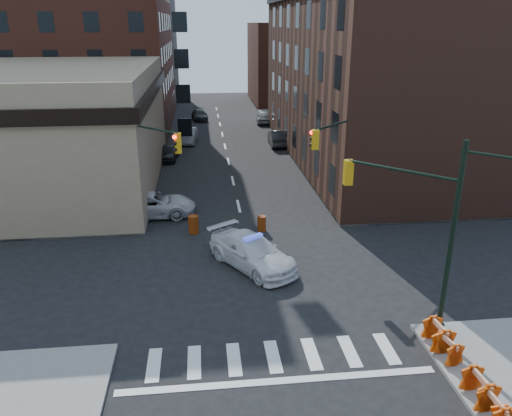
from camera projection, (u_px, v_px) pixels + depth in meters
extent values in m
plane|color=black|center=(254.00, 273.00, 25.40)|extent=(140.00, 140.00, 0.00)
cube|color=gray|center=(9.00, 141.00, 53.49)|extent=(34.00, 54.50, 0.15)
cube|color=gray|center=(419.00, 131.00, 58.27)|extent=(34.00, 54.50, 0.15)
cube|color=#967F62|center=(6.00, 129.00, 37.43)|extent=(22.00, 22.00, 9.00)
cube|color=#5E2A1D|center=(54.00, 23.00, 56.54)|extent=(25.00, 25.00, 24.00)
cube|color=#4F2B1F|center=(370.00, 81.00, 45.27)|extent=(14.00, 34.00, 14.00)
cube|color=brown|center=(111.00, 50.00, 78.69)|extent=(20.00, 18.00, 16.00)
cube|color=#5E2A1D|center=(303.00, 63.00, 78.78)|extent=(16.00, 16.00, 12.00)
cylinder|color=black|center=(451.00, 244.00, 18.79)|extent=(0.20, 0.20, 8.00)
cylinder|color=black|center=(438.00, 329.00, 20.10)|extent=(0.44, 0.44, 0.50)
cylinder|color=black|center=(401.00, 170.00, 19.24)|extent=(3.27, 3.27, 0.12)
cube|color=#BF8C0C|center=(348.00, 172.00, 20.73)|extent=(0.35, 0.35, 1.05)
sphere|color=#FF0C05|center=(351.00, 163.00, 20.77)|extent=(0.22, 0.22, 0.22)
sphere|color=black|center=(351.00, 171.00, 20.88)|extent=(0.22, 0.22, 0.22)
sphere|color=black|center=(350.00, 178.00, 21.00)|extent=(0.22, 0.22, 0.22)
cylinder|color=black|center=(501.00, 157.00, 16.84)|extent=(1.91, 1.91, 0.10)
cylinder|color=black|center=(127.00, 166.00, 29.11)|extent=(0.20, 0.20, 8.00)
cylinder|color=black|center=(132.00, 225.00, 30.42)|extent=(0.44, 0.44, 0.50)
cylinder|color=black|center=(149.00, 128.00, 26.93)|extent=(3.27, 3.27, 0.12)
cube|color=#BF8C0C|center=(178.00, 143.00, 25.78)|extent=(0.35, 0.35, 1.05)
sphere|color=#FF0C05|center=(174.00, 137.00, 25.50)|extent=(0.22, 0.22, 0.22)
sphere|color=black|center=(175.00, 143.00, 25.62)|extent=(0.22, 0.22, 0.22)
sphere|color=black|center=(175.00, 150.00, 25.73)|extent=(0.22, 0.22, 0.22)
cylinder|color=black|center=(353.00, 159.00, 30.53)|extent=(0.20, 0.20, 8.00)
cylinder|color=black|center=(349.00, 216.00, 31.84)|extent=(0.44, 0.44, 0.50)
cylinder|color=black|center=(337.00, 124.00, 28.01)|extent=(3.27, 3.27, 0.12)
cube|color=#BF8C0C|center=(315.00, 140.00, 26.54)|extent=(0.35, 0.35, 1.05)
sphere|color=#FF0C05|center=(312.00, 133.00, 26.54)|extent=(0.22, 0.22, 0.22)
sphere|color=black|center=(312.00, 139.00, 26.66)|extent=(0.22, 0.22, 0.22)
sphere|color=black|center=(311.00, 145.00, 26.77)|extent=(0.22, 0.22, 0.22)
cylinder|color=black|center=(301.00, 135.00, 49.89)|extent=(0.24, 0.24, 2.60)
sphere|color=brown|center=(301.00, 114.00, 49.18)|extent=(3.00, 3.00, 3.00)
cylinder|color=black|center=(287.00, 120.00, 57.34)|extent=(0.24, 0.24, 2.60)
sphere|color=brown|center=(287.00, 102.00, 56.63)|extent=(3.00, 3.00, 3.00)
imported|color=white|center=(252.00, 252.00, 25.88)|extent=(4.95, 5.97, 1.63)
imported|color=silver|center=(152.00, 205.00, 32.71)|extent=(5.72, 2.72, 1.58)
imported|color=black|center=(168.00, 153.00, 46.18)|extent=(2.01, 4.19, 1.38)
imported|color=gray|center=(188.00, 136.00, 52.75)|extent=(2.03, 4.74, 1.52)
imported|color=black|center=(200.00, 115.00, 65.20)|extent=(2.29, 4.64, 1.30)
imported|color=black|center=(278.00, 138.00, 51.65)|extent=(1.81, 4.98, 1.63)
imported|color=gray|center=(263.00, 118.00, 63.06)|extent=(2.01, 4.20, 1.39)
imported|color=black|center=(85.00, 216.00, 30.07)|extent=(0.77, 0.73, 1.77)
imported|color=black|center=(75.00, 220.00, 29.59)|extent=(1.06, 1.00, 1.73)
imported|color=#212731|center=(58.00, 218.00, 30.09)|extent=(0.98, 0.83, 1.57)
cylinder|color=#CC3B09|center=(262.00, 223.00, 30.49)|extent=(0.67, 0.67, 0.93)
cylinder|color=#C25009|center=(193.00, 225.00, 30.11)|extent=(0.72, 0.72, 1.10)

